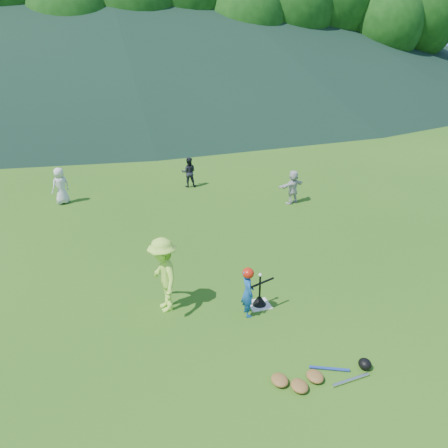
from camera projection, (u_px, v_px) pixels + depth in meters
name	position (u px, v px, depth m)	size (l,w,h in m)	color
ground	(259.00, 305.00, 9.39)	(120.00, 120.00, 0.00)	#2A5613
home_plate	(259.00, 305.00, 9.38)	(0.45, 0.45, 0.02)	silver
baseball	(260.00, 275.00, 9.10)	(0.08, 0.08, 0.08)	white
batter_child	(248.00, 292.00, 8.87)	(0.38, 0.25, 1.05)	#164D9A
adult_coach	(163.00, 275.00, 8.95)	(1.05, 0.60, 1.62)	#AEEB45
fielder_a	(61.00, 186.00, 15.08)	(0.63, 0.41, 1.29)	silver
fielder_b	(189.00, 172.00, 16.90)	(0.57, 0.44, 1.16)	black
fielder_d	(293.00, 187.00, 15.14)	(1.10, 0.35, 1.19)	silver
batting_tee	(259.00, 300.00, 9.34)	(0.30, 0.30, 0.68)	black
batter_gear	(249.00, 274.00, 8.71)	(0.72, 0.26, 0.41)	#B61C0C
equipment_pile	(315.00, 377.00, 7.28)	(1.80, 0.59, 0.19)	olive
outfield_fence	(124.00, 106.00, 33.75)	(70.07, 0.08, 1.33)	gray
tree_line	(112.00, 4.00, 36.05)	(70.04, 11.40, 14.82)	#382314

